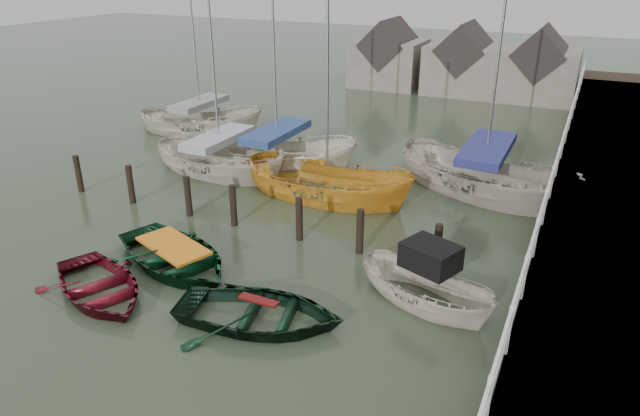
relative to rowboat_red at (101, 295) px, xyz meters
The scene contains 13 objects.
ground 2.87m from the rowboat_red, 45.84° to the left, with size 120.00×120.00×0.00m, color #2E3723.
pier 16.66m from the rowboat_red, 46.42° to the left, with size 3.04×32.00×2.70m.
mooring_pilings 5.16m from the rowboat_red, 80.07° to the left, with size 13.72×0.22×1.80m.
far_sheds 28.26m from the rowboat_red, 84.23° to the left, with size 14.00×4.08×4.39m.
rowboat_red is the anchor object (origin of this frame).
rowboat_green 2.20m from the rowboat_red, 68.67° to the left, with size 3.16×4.42×0.92m, color black.
rowboat_dkgreen 4.43m from the rowboat_red, ahead, with size 2.92×4.09×0.85m, color black.
motorboat 8.38m from the rowboat_red, 23.14° to the left, with size 4.16×2.76×2.33m.
sailboat_a 9.30m from the rowboat_red, 105.12° to the left, with size 6.53×3.04×11.14m.
sailboat_b 10.51m from the rowboat_red, 93.52° to the left, with size 7.10×4.16×11.67m.
sailboat_c 8.93m from the rowboat_red, 73.69° to the left, with size 6.75×2.84×9.81m.
sailboat_d 13.71m from the rowboat_red, 56.57° to the left, with size 7.94×5.52×13.05m.
sailboat_e 15.11m from the rowboat_red, 116.45° to the left, with size 6.62×4.37×10.07m.
Camera 1 is at (8.58, -10.98, 8.07)m, focal length 32.00 mm.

